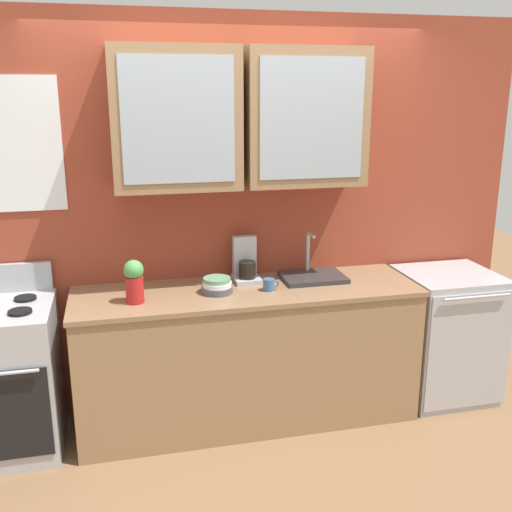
# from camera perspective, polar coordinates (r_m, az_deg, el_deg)

# --- Properties ---
(ground_plane) EXTENTS (10.00, 10.00, 0.00)m
(ground_plane) POSITION_cam_1_polar(r_m,az_deg,el_deg) (4.15, -0.78, -15.02)
(ground_plane) COLOR brown
(back_wall_unit) EXTENTS (3.94, 0.44, 2.59)m
(back_wall_unit) POSITION_cam_1_polar(r_m,az_deg,el_deg) (3.92, -1.95, 6.42)
(back_wall_unit) COLOR #993D28
(back_wall_unit) RESTS_ON ground_plane
(counter) EXTENTS (2.19, 0.65, 0.90)m
(counter) POSITION_cam_1_polar(r_m,az_deg,el_deg) (3.94, -0.81, -9.37)
(counter) COLOR #93704C
(counter) RESTS_ON ground_plane
(stove_range) EXTENTS (0.58, 0.67, 1.08)m
(stove_range) POSITION_cam_1_polar(r_m,az_deg,el_deg) (3.92, -22.66, -10.69)
(stove_range) COLOR #ADAFB5
(stove_range) RESTS_ON ground_plane
(sink_faucet) EXTENTS (0.41, 0.30, 0.30)m
(sink_faucet) POSITION_cam_1_polar(r_m,az_deg,el_deg) (3.97, 5.46, -1.88)
(sink_faucet) COLOR #2D2D30
(sink_faucet) RESTS_ON counter
(bowl_stack) EXTENTS (0.19, 0.19, 0.10)m
(bowl_stack) POSITION_cam_1_polar(r_m,az_deg,el_deg) (3.70, -3.75, -2.83)
(bowl_stack) COLOR #4C4C54
(bowl_stack) RESTS_ON counter
(vase) EXTENTS (0.12, 0.12, 0.26)m
(vase) POSITION_cam_1_polar(r_m,az_deg,el_deg) (3.56, -11.57, -2.30)
(vase) COLOR #B21E1E
(vase) RESTS_ON counter
(cup_near_sink) EXTENTS (0.10, 0.07, 0.08)m
(cup_near_sink) POSITION_cam_1_polar(r_m,az_deg,el_deg) (3.73, 1.26, -2.75)
(cup_near_sink) COLOR #38608C
(cup_near_sink) RESTS_ON counter
(dishwasher) EXTENTS (0.63, 0.63, 0.90)m
(dishwasher) POSITION_cam_1_polar(r_m,az_deg,el_deg) (4.44, 17.63, -7.15)
(dishwasher) COLOR #ADAFB5
(dishwasher) RESTS_ON ground_plane
(coffee_maker) EXTENTS (0.17, 0.20, 0.29)m
(coffee_maker) POSITION_cam_1_polar(r_m,az_deg,el_deg) (3.92, -1.00, -0.80)
(coffee_maker) COLOR #B7B7BC
(coffee_maker) RESTS_ON counter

